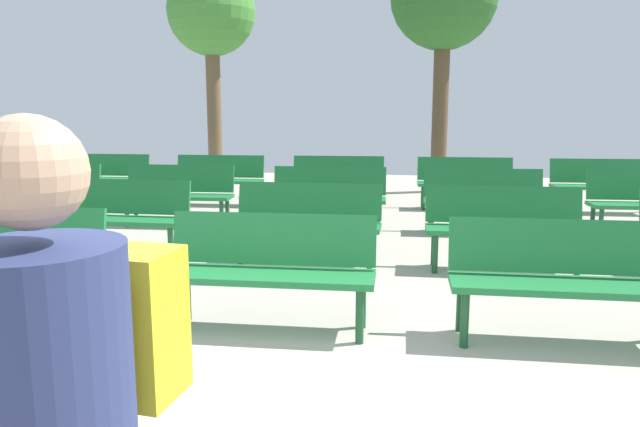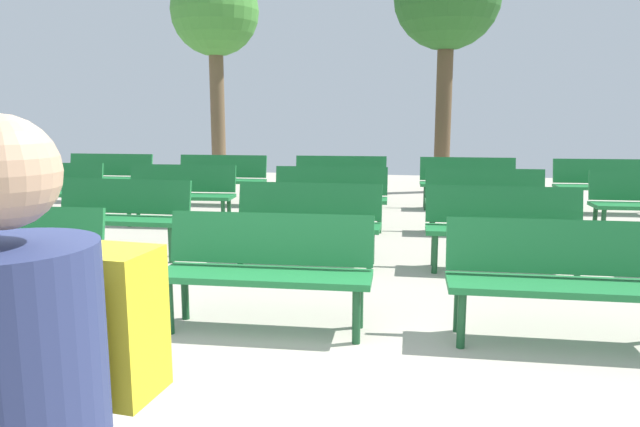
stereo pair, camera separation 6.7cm
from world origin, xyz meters
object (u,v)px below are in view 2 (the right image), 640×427
at_px(bench_r1_c3, 504,223).
at_px(bench_r3_c2, 340,178).
at_px(bench_r2_c1, 180,191).
at_px(bench_r3_c3, 468,180).
at_px(bench_r2_c2, 330,194).
at_px(bench_r3_c1, 221,176).
at_px(bench_r1_c1, 121,212).
at_px(bench_r0_c2, 268,264).
at_px(bench_r0_c1, 5,253).
at_px(bench_r2_c3, 485,197).
at_px(bench_r0_c3, 560,274).
at_px(tree_0, 215,16).
at_px(bench_r1_c2, 307,218).
at_px(bench_r2_c0, 50,188).
at_px(bench_r3_c4, 605,182).
at_px(bench_r3_c0, 108,174).

xyz_separation_m(bench_r1_c3, bench_r3_c2, (-2.31, 3.91, 0.00)).
bearing_deg(bench_r2_c1, bench_r3_c3, 23.46).
height_order(bench_r2_c2, bench_r3_c1, same).
bearing_deg(bench_r1_c1, bench_r0_c2, -41.39).
bearing_deg(bench_r0_c1, bench_r3_c3, 53.20).
bearing_deg(bench_r1_c1, bench_r2_c3, 25.12).
xyz_separation_m(bench_r0_c3, tree_0, (-5.58, 8.22, 3.17)).
bearing_deg(bench_r3_c3, bench_r0_c3, -89.93).
bearing_deg(bench_r2_c2, bench_r1_c2, -91.55).
bearing_deg(bench_r2_c0, tree_0, 73.65).
bearing_deg(bench_r1_c2, tree_0, 116.85).
bearing_deg(bench_r3_c4, bench_r0_c2, -127.55).
relative_size(bench_r2_c2, tree_0, 0.35).
bearing_deg(bench_r1_c2, bench_r1_c1, -179.97).
distance_m(bench_r0_c1, bench_r0_c2, 2.21).
distance_m(bench_r1_c3, bench_r3_c4, 4.52).
height_order(bench_r0_c3, bench_r3_c4, same).
relative_size(bench_r3_c1, tree_0, 0.34).
bearing_deg(bench_r1_c1, bench_r0_c1, -88.86).
distance_m(bench_r0_c2, bench_r3_c3, 6.32).
bearing_deg(bench_r1_c3, bench_r3_c2, 119.19).
bearing_deg(bench_r2_c1, bench_r3_c1, 88.24).
height_order(bench_r2_c2, bench_r3_c2, same).
bearing_deg(bench_r0_c1, bench_r1_c1, 88.92).
bearing_deg(bench_r2_c1, bench_r0_c3, -43.58).
bearing_deg(bench_r2_c1, bench_r0_c2, -62.23).
bearing_deg(bench_r3_c3, tree_0, 153.71).
bearing_deg(bench_r0_c3, bench_r3_c1, 127.02).
xyz_separation_m(bench_r1_c2, tree_0, (-3.34, 6.36, 3.17)).
distance_m(bench_r1_c1, bench_r1_c3, 4.26).
height_order(bench_r2_c3, bench_r3_c2, same).
relative_size(bench_r0_c3, bench_r2_c2, 0.99).
bearing_deg(bench_r2_c1, bench_r1_c1, -91.02).
distance_m(bench_r1_c1, bench_r2_c2, 2.90).
distance_m(bench_r1_c1, bench_r3_c2, 4.47).
distance_m(bench_r3_c3, tree_0, 6.56).
distance_m(bench_r2_c3, bench_r3_c0, 6.78).
distance_m(bench_r1_c2, bench_r2_c0, 4.74).
relative_size(bench_r1_c1, bench_r3_c1, 0.99).
xyz_separation_m(bench_r0_c1, bench_r2_c3, (4.16, 4.08, 0.00)).
bearing_deg(bench_r3_c2, bench_r3_c0, 179.69).
bearing_deg(bench_r1_c2, bench_r3_c0, 139.57).
bearing_deg(bench_r2_c2, bench_r3_c3, 42.79).
bearing_deg(bench_r3_c3, bench_r1_c3, -90.95).
bearing_deg(bench_r3_c2, bench_r0_c1, -110.96).
bearing_deg(bench_r2_c3, bench_r1_c1, -156.50).
xyz_separation_m(bench_r1_c1, bench_r3_c1, (-0.19, 3.86, 0.00)).
height_order(bench_r2_c2, bench_r3_c0, same).
xyz_separation_m(bench_r0_c1, bench_r2_c0, (-2.27, 3.83, 0.00)).
height_order(bench_r2_c1, bench_r3_c0, same).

